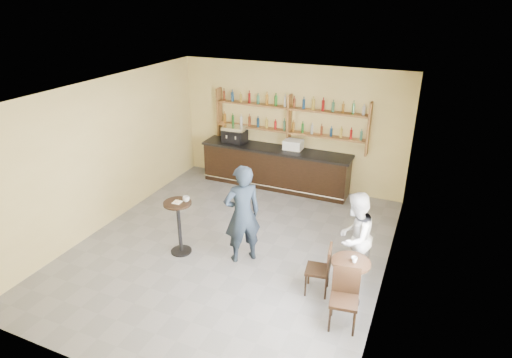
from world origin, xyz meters
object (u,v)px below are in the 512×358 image
at_px(bar_counter, 275,168).
at_px(patron_second, 354,237).
at_px(cafe_table, 349,282).
at_px(chair_south, 344,300).
at_px(man_main, 242,214).
at_px(pedestal_table, 179,228).
at_px(espresso_machine, 235,135).
at_px(chair_west, 318,269).
at_px(pastry_case, 293,146).

bearing_deg(bar_counter, patron_second, -49.36).
relative_size(cafe_table, chair_south, 0.82).
bearing_deg(man_main, pedestal_table, -31.31).
bearing_deg(espresso_machine, pedestal_table, -72.88).
xyz_separation_m(espresso_machine, cafe_table, (3.98, -3.85, -0.89)).
distance_m(pedestal_table, patron_second, 3.36).
distance_m(cafe_table, chair_west, 0.56).
relative_size(bar_counter, pastry_case, 8.34).
height_order(bar_counter, pedestal_table, pedestal_table).
relative_size(cafe_table, patron_second, 0.48).
height_order(pastry_case, chair_west, pastry_case).
distance_m(bar_counter, pastry_case, 0.83).
height_order(espresso_machine, pedestal_table, espresso_machine).
bearing_deg(pedestal_table, espresso_machine, 98.96).
distance_m(man_main, cafe_table, 2.28).
bearing_deg(pastry_case, man_main, -82.72).
distance_m(pastry_case, man_main, 3.42).
height_order(bar_counter, cafe_table, bar_counter).
bearing_deg(patron_second, pastry_case, -131.45).
bearing_deg(pedestal_table, bar_counter, 80.84).
bearing_deg(chair_south, man_main, 146.39).
height_order(bar_counter, chair_south, bar_counter).
distance_m(man_main, chair_south, 2.49).
bearing_deg(chair_west, cafe_table, 76.82).
distance_m(espresso_machine, man_main, 3.88).
bearing_deg(chair_west, patron_second, 136.63).
height_order(pedestal_table, chair_west, pedestal_table).
height_order(pedestal_table, man_main, man_main).
xyz_separation_m(pedestal_table, patron_second, (3.30, 0.53, 0.29)).
bearing_deg(espresso_machine, chair_south, -39.67).
relative_size(espresso_machine, man_main, 0.31).
height_order(pastry_case, chair_south, pastry_case).
distance_m(espresso_machine, cafe_table, 5.61).
distance_m(bar_counter, cafe_table, 4.76).
relative_size(espresso_machine, patron_second, 0.36).
xyz_separation_m(espresso_machine, patron_second, (3.89, -3.16, -0.45)).
bearing_deg(man_main, espresso_machine, -105.94).
distance_m(pedestal_table, cafe_table, 3.41).
relative_size(bar_counter, man_main, 2.02).
relative_size(bar_counter, chair_west, 4.28).
bearing_deg(chair_south, espresso_machine, 123.86).
distance_m(pedestal_table, man_main, 1.34).
height_order(man_main, patron_second, man_main).
relative_size(bar_counter, chair_south, 4.01).
height_order(bar_counter, pastry_case, pastry_case).
bearing_deg(chair_west, bar_counter, -157.30).
bearing_deg(chair_west, pedestal_table, -100.21).
xyz_separation_m(man_main, patron_second, (2.06, 0.25, -0.14)).
relative_size(pastry_case, man_main, 0.24).
bearing_deg(chair_south, patron_second, 88.06).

